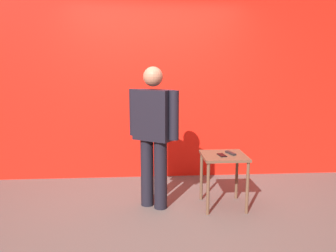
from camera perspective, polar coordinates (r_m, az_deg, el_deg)
ground_plane at (r=3.80m, az=-1.19°, el=-15.15°), size 12.00×12.00×0.00m
back_wall_red at (r=4.92m, az=-2.13°, el=10.21°), size 5.82×0.12×3.27m
standing_person at (r=3.83m, az=-2.44°, el=-0.73°), size 0.58×0.44×1.61m
side_table at (r=3.98m, az=9.29°, el=-6.21°), size 0.50×0.50×0.62m
cell_phone at (r=3.90m, az=8.97°, el=-4.82°), size 0.09×0.15×0.01m
tv_remote at (r=3.99m, az=10.41°, el=-4.47°), size 0.10×0.18×0.02m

